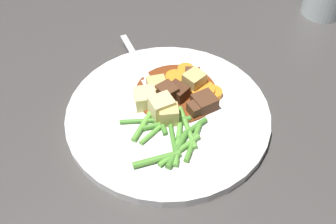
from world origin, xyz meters
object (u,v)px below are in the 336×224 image
Objects in this scene: potato_chunk_4 at (194,82)px; meat_chunk_1 at (175,92)px; carrot_slice_1 at (175,79)px; fork at (143,70)px; meat_chunk_4 at (197,108)px; carrot_slice_0 at (186,70)px; dinner_plate at (168,115)px; potato_chunk_3 at (169,115)px; potato_chunk_0 at (147,96)px; meat_chunk_3 at (204,102)px; carrot_slice_3 at (203,91)px; meat_chunk_0 at (167,94)px; potato_chunk_2 at (157,88)px; potato_chunk_1 at (162,108)px; carrot_slice_2 at (213,93)px; meat_chunk_2 at (192,76)px.

potato_chunk_4 reaches higher than meat_chunk_1.
carrot_slice_1 is 0.98× the size of potato_chunk_4.
meat_chunk_4 is at bearing -112.09° from fork.
carrot_slice_0 is at bearing 34.47° from meat_chunk_4.
potato_chunk_3 reaches higher than dinner_plate.
potato_chunk_0 is 0.04m from meat_chunk_1.
meat_chunk_3 is (0.05, -0.03, -0.00)m from potato_chunk_3.
potato_chunk_4 is at bearing 74.03° from carrot_slice_3.
meat_chunk_0 is (0.02, 0.01, 0.02)m from dinner_plate.
meat_chunk_0 is at bearing -109.82° from potato_chunk_2.
meat_chunk_0 is at bearing 129.99° from carrot_slice_3.
potato_chunk_1 reaches higher than meat_chunk_3.
potato_chunk_2 is at bearing 48.48° from dinner_plate.
meat_chunk_1 is at bearing 13.56° from potato_chunk_3.
potato_chunk_0 reaches higher than meat_chunk_3.
dinner_plate is 0.09m from fork.
meat_chunk_3 reaches higher than carrot_slice_1.
potato_chunk_0 is at bearing -146.92° from fork.
carrot_slice_2 is 0.10m from potato_chunk_0.
meat_chunk_2 is (-0.01, -0.02, 0.01)m from carrot_slice_0.
carrot_slice_0 is 0.88× the size of carrot_slice_1.
potato_chunk_1 is 0.07m from potato_chunk_4.
meat_chunk_1 is (-0.02, 0.03, 0.00)m from carrot_slice_3.
potato_chunk_0 reaches higher than dinner_plate.
meat_chunk_3 reaches higher than fork.
carrot_slice_1 is 0.08m from potato_chunk_3.
carrot_slice_2 is (-0.00, -0.06, -0.00)m from carrot_slice_1.
meat_chunk_2 reaches higher than carrot_slice_0.
meat_chunk_4 is (0.02, -0.04, 0.02)m from dinner_plate.
meat_chunk_1 is at bearing 5.89° from dinner_plate.
potato_chunk_1 is 0.08m from meat_chunk_2.
potato_chunk_0 reaches higher than meat_chunk_4.
potato_chunk_0 is 0.07m from potato_chunk_4.
carrot_slice_0 is 0.06m from potato_chunk_2.
carrot_slice_2 is 0.12m from fork.
meat_chunk_1 is at bearing -78.53° from potato_chunk_2.
potato_chunk_2 is (-0.03, 0.06, 0.01)m from carrot_slice_3.
potato_chunk_1 is at bearing 172.49° from meat_chunk_2.
meat_chunk_4 is at bearing 160.31° from meat_chunk_3.
carrot_slice_3 is at bearing -56.61° from meat_chunk_1.
potato_chunk_3 is at bearing -113.92° from potato_chunk_0.
potato_chunk_4 is 0.04m from meat_chunk_3.
meat_chunk_0 reaches higher than meat_chunk_3.
meat_chunk_4 is (-0.04, -0.02, -0.01)m from potato_chunk_4.
carrot_slice_2 is 0.83× the size of potato_chunk_1.
potato_chunk_3 is at bearing -169.51° from carrot_slice_0.
potato_chunk_0 is 0.05m from potato_chunk_3.
meat_chunk_0 is at bearing -59.04° from potato_chunk_0.
potato_chunk_2 is 0.22× the size of fork.
potato_chunk_1 reaches higher than carrot_slice_0.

